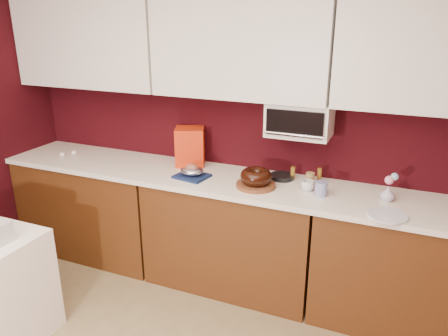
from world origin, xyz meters
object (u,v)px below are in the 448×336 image
object	(u,v)px
foil_ham_nest	(192,171)
pandoro_box	(190,146)
toaster_oven	(300,119)
coffee_mug	(308,185)
flower_vase	(388,193)
bundt_cake	(256,176)
blue_jar	(321,189)

from	to	relation	value
foil_ham_nest	pandoro_box	bearing A→B (deg)	119.16
toaster_oven	coffee_mug	bearing A→B (deg)	-53.37
flower_vase	pandoro_box	bearing A→B (deg)	174.34
bundt_cake	flower_vase	distance (m)	0.90
bundt_cake	pandoro_box	size ratio (longest dim) A/B	0.73
toaster_oven	flower_vase	xyz separation A→B (m)	(0.65, -0.13, -0.42)
toaster_oven	foil_ham_nest	xyz separation A→B (m)	(-0.75, -0.25, -0.42)
bundt_cake	flower_vase	world-z (taller)	bundt_cake
pandoro_box	coffee_mug	xyz separation A→B (m)	(1.03, -0.18, -0.11)
coffee_mug	flower_vase	distance (m)	0.53
pandoro_box	toaster_oven	bearing A→B (deg)	-23.45
coffee_mug	foil_ham_nest	bearing A→B (deg)	-174.63
toaster_oven	foil_ham_nest	bearing A→B (deg)	-161.91
pandoro_box	foil_ham_nest	bearing A→B (deg)	-82.99
foil_ham_nest	pandoro_box	world-z (taller)	pandoro_box
toaster_oven	pandoro_box	size ratio (longest dim) A/B	1.44
pandoro_box	flower_vase	distance (m)	1.57
blue_jar	flower_vase	world-z (taller)	flower_vase
foil_ham_nest	coffee_mug	distance (m)	0.88
pandoro_box	flower_vase	xyz separation A→B (m)	(1.55, -0.15, -0.10)
coffee_mug	flower_vase	bearing A→B (deg)	3.31
pandoro_box	coffee_mug	world-z (taller)	pandoro_box
foil_ham_nest	blue_jar	bearing A→B (deg)	1.51
foil_ham_nest	flower_vase	bearing A→B (deg)	4.60
pandoro_box	blue_jar	world-z (taller)	pandoro_box
coffee_mug	blue_jar	xyz separation A→B (m)	(0.10, -0.06, 0.01)
foil_ham_nest	blue_jar	size ratio (longest dim) A/B	1.79
bundt_cake	coffee_mug	size ratio (longest dim) A/B	2.55
blue_jar	bundt_cake	bearing A→B (deg)	-177.69
foil_ham_nest	flower_vase	world-z (taller)	flower_vase
bundt_cake	foil_ham_nest	size ratio (longest dim) A/B	1.26
toaster_oven	bundt_cake	distance (m)	0.52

